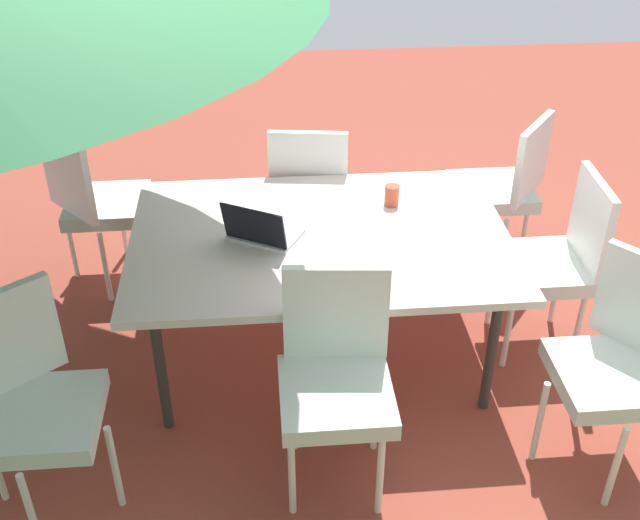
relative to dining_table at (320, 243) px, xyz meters
name	(u,v)px	position (x,y,z in m)	size (l,w,h in m)	color
ground_plane	(320,353)	(0.00, 0.00, -0.70)	(10.00, 10.00, 0.02)	brown
dining_table	(320,243)	(0.00, 0.00, 0.00)	(1.83, 1.25, 0.74)	silver
chair_northeast	(31,398)	(1.22, 0.84, -0.14)	(0.58, 0.58, 0.98)	silver
chair_west	(555,257)	(-1.19, 0.02, -0.14)	(0.47, 0.46, 0.98)	silver
chair_northwest	(620,359)	(-1.20, 0.81, -0.14)	(0.58, 0.58, 0.98)	silver
chair_north	(336,374)	(0.00, 0.80, -0.14)	(0.47, 0.48, 0.98)	silver
chair_southwest	(503,185)	(-1.15, -0.77, -0.14)	(0.58, 0.58, 0.98)	silver
chair_southeast	(97,200)	(1.21, -0.79, -0.14)	(0.59, 0.59, 0.98)	silver
chair_south	(310,189)	(-0.01, -0.81, -0.14)	(0.48, 0.49, 0.98)	silver
laptop	(261,232)	(0.28, 0.03, 0.09)	(0.40, 0.37, 0.21)	#B7B7BC
cup	(392,195)	(-0.39, -0.26, 0.10)	(0.07, 0.07, 0.11)	#CC4C33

